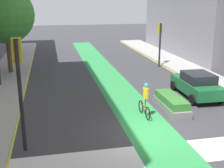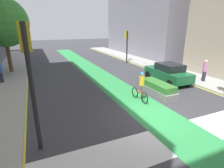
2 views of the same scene
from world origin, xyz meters
The scene contains 12 objects.
ground_plane centered at (0.00, 0.00, 0.00)m, with size 120.00×120.00×0.00m, color #38383D.
bike_lane_paint centered at (0.23, 0.00, 0.00)m, with size 2.40×60.00×0.01m, color #2D8C47.
crosswalk_band centered at (0.00, -2.00, 0.00)m, with size 12.00×1.80×0.01m, color silver.
curb_stripe_left centered at (-6.00, 0.00, 0.01)m, with size 0.16×60.00×0.01m, color yellow.
traffic_signal_near_left centered at (-5.39, -0.34, 3.19)m, with size 0.35×0.52×4.57m.
traffic_signal_far_right centered at (5.55, 13.19, 2.77)m, with size 0.35×0.52×3.94m.
car_green_right_far centered at (4.75, 4.42, 0.80)m, with size 2.12×4.25×1.57m.
cyclist_in_lane centered at (0.53, 1.93, 0.97)m, with size 0.32×1.73×1.86m.
pedestrian_sidewalk_right_a centered at (7.31, 3.05, 1.04)m, with size 0.34×0.34×1.74m.
pedestrian_sidewalk_left_a centered at (-7.80, 9.33, 1.05)m, with size 0.34×0.34×1.76m.
street_tree_near centered at (-7.42, 13.07, 4.79)m, with size 4.50×4.50×6.90m.
median_planter centered at (2.23, 2.46, 0.40)m, with size 1.05×3.07×0.85m.
Camera 2 is at (-5.20, -6.72, 4.41)m, focal length 28.46 mm.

